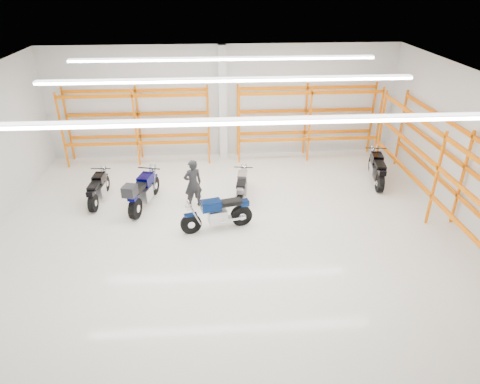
{
  "coord_description": "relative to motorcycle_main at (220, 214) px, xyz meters",
  "views": [
    {
      "loc": [
        -0.46,
        -10.91,
        7.0
      ],
      "look_at": [
        0.32,
        0.5,
        1.03
      ],
      "focal_mm": 32.0,
      "sensor_mm": 36.0,
      "label": 1
    }
  ],
  "objects": [
    {
      "name": "pallet_racking_back_left",
      "position": [
        -3.09,
        5.35,
        1.28
      ],
      "size": [
        5.67,
        0.87,
        3.0
      ],
      "color": "orange",
      "rests_on": "ground"
    },
    {
      "name": "motorcycle_back_c",
      "position": [
        0.79,
        1.8,
        -0.06
      ],
      "size": [
        0.71,
        1.96,
        0.97
      ],
      "color": "black",
      "rests_on": "ground"
    },
    {
      "name": "standing_man",
      "position": [
        -0.83,
        1.41,
        0.33
      ],
      "size": [
        0.71,
        0.6,
        1.67
      ],
      "primitive_type": "imported",
      "rotation": [
        0.0,
        0.0,
        3.52
      ],
      "color": "black",
      "rests_on": "ground"
    },
    {
      "name": "structural_column",
      "position": [
        0.31,
        5.69,
        1.74
      ],
      "size": [
        0.32,
        0.32,
        4.5
      ],
      "primitive_type": "cube",
      "color": "white",
      "rests_on": "ground"
    },
    {
      "name": "pallet_racking_side",
      "position": [
        6.79,
        -0.13,
        1.31
      ],
      "size": [
        0.87,
        9.07,
        3.0
      ],
      "color": "orange",
      "rests_on": "ground"
    },
    {
      "name": "pallet_racking_back_right",
      "position": [
        3.71,
        5.35,
        1.28
      ],
      "size": [
        5.67,
        0.87,
        3.0
      ],
      "color": "orange",
      "rests_on": "ground"
    },
    {
      "name": "motorcycle_back_b",
      "position": [
        -2.49,
        1.38,
        0.09
      ],
      "size": [
        1.01,
        2.39,
        1.24
      ],
      "color": "black",
      "rests_on": "ground"
    },
    {
      "name": "ground",
      "position": [
        0.31,
        -0.13,
        -0.51
      ],
      "size": [
        14.0,
        14.0,
        0.0
      ],
      "primitive_type": "plane",
      "color": "silver",
      "rests_on": "ground"
    },
    {
      "name": "motorcycle_back_d",
      "position": [
        5.79,
        2.74,
        0.02
      ],
      "size": [
        0.83,
        2.29,
        1.13
      ],
      "color": "black",
      "rests_on": "ground"
    },
    {
      "name": "motorcycle_back_a",
      "position": [
        -4.03,
        1.93,
        -0.04
      ],
      "size": [
        0.67,
        2.03,
        1.0
      ],
      "color": "black",
      "rests_on": "ground"
    },
    {
      "name": "motorcycle_main",
      "position": [
        0.0,
        0.0,
        0.0
      ],
      "size": [
        2.18,
        0.84,
        1.09
      ],
      "color": "black",
      "rests_on": "ground"
    },
    {
      "name": "room_shell",
      "position": [
        0.31,
        -0.11,
        2.77
      ],
      "size": [
        14.02,
        12.02,
        4.51
      ],
      "color": "silver",
      "rests_on": "ground"
    }
  ]
}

